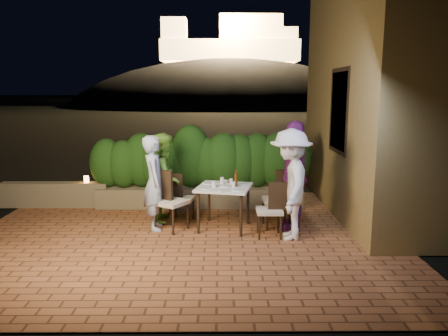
{
  "coord_description": "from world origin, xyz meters",
  "views": [
    {
      "loc": [
        0.63,
        -6.49,
        2.37
      ],
      "look_at": [
        0.69,
        0.91,
        1.05
      ],
      "focal_mm": 35.0,
      "sensor_mm": 36.0,
      "label": 1
    }
  ],
  "objects_px": {
    "diner_purple": "(294,175)",
    "diner_white": "(290,184)",
    "chair_right_back": "(276,198)",
    "beer_bottle": "(236,178)",
    "chair_left_front": "(171,201)",
    "dining_table": "(224,207)",
    "diner_blue": "(154,183)",
    "chair_right_front": "(269,209)",
    "parapet_lamp": "(86,179)",
    "diner_green": "(165,177)",
    "chair_left_back": "(182,198)",
    "bowl": "(225,182)"
  },
  "relations": [
    {
      "from": "dining_table",
      "to": "diner_purple",
      "type": "xyz_separation_m",
      "value": [
        1.2,
        -0.02,
        0.56
      ]
    },
    {
      "from": "diner_white",
      "to": "diner_purple",
      "type": "bearing_deg",
      "value": 169.81
    },
    {
      "from": "diner_green",
      "to": "chair_left_front",
      "type": "bearing_deg",
      "value": -157.53
    },
    {
      "from": "dining_table",
      "to": "diner_purple",
      "type": "distance_m",
      "value": 1.32
    },
    {
      "from": "dining_table",
      "to": "diner_blue",
      "type": "relative_size",
      "value": 0.54
    },
    {
      "from": "chair_right_front",
      "to": "chair_right_back",
      "type": "relative_size",
      "value": 0.89
    },
    {
      "from": "diner_white",
      "to": "dining_table",
      "type": "bearing_deg",
      "value": -110.23
    },
    {
      "from": "parapet_lamp",
      "to": "diner_purple",
      "type": "bearing_deg",
      "value": -20.56
    },
    {
      "from": "diner_blue",
      "to": "chair_left_front",
      "type": "bearing_deg",
      "value": -114.5
    },
    {
      "from": "beer_bottle",
      "to": "chair_left_front",
      "type": "bearing_deg",
      "value": -174.88
    },
    {
      "from": "diner_purple",
      "to": "diner_blue",
      "type": "bearing_deg",
      "value": -87.04
    },
    {
      "from": "parapet_lamp",
      "to": "diner_blue",
      "type": "bearing_deg",
      "value": -42.66
    },
    {
      "from": "chair_left_front",
      "to": "parapet_lamp",
      "type": "relative_size",
      "value": 7.36
    },
    {
      "from": "bowl",
      "to": "chair_right_back",
      "type": "xyz_separation_m",
      "value": [
        0.9,
        -0.22,
        -0.26
      ]
    },
    {
      "from": "parapet_lamp",
      "to": "chair_left_front",
      "type": "bearing_deg",
      "value": -39.34
    },
    {
      "from": "bowl",
      "to": "chair_left_back",
      "type": "relative_size",
      "value": 0.18
    },
    {
      "from": "bowl",
      "to": "diner_white",
      "type": "height_order",
      "value": "diner_white"
    },
    {
      "from": "chair_left_back",
      "to": "diner_blue",
      "type": "xyz_separation_m",
      "value": [
        -0.42,
        -0.44,
        0.37
      ]
    },
    {
      "from": "chair_right_back",
      "to": "chair_left_back",
      "type": "bearing_deg",
      "value": -16.56
    },
    {
      "from": "beer_bottle",
      "to": "chair_left_back",
      "type": "bearing_deg",
      "value": 157.16
    },
    {
      "from": "chair_right_front",
      "to": "chair_left_front",
      "type": "bearing_deg",
      "value": -11.29
    },
    {
      "from": "beer_bottle",
      "to": "chair_right_front",
      "type": "height_order",
      "value": "beer_bottle"
    },
    {
      "from": "chair_left_front",
      "to": "diner_purple",
      "type": "relative_size",
      "value": 0.55
    },
    {
      "from": "chair_right_front",
      "to": "parapet_lamp",
      "type": "relative_size",
      "value": 6.5
    },
    {
      "from": "diner_blue",
      "to": "diner_white",
      "type": "distance_m",
      "value": 2.3
    },
    {
      "from": "chair_right_front",
      "to": "diner_blue",
      "type": "distance_m",
      "value": 2.0
    },
    {
      "from": "diner_purple",
      "to": "chair_left_back",
      "type": "bearing_deg",
      "value": -99.61
    },
    {
      "from": "chair_left_back",
      "to": "dining_table",
      "type": "bearing_deg",
      "value": -18.42
    },
    {
      "from": "diner_green",
      "to": "parapet_lamp",
      "type": "bearing_deg",
      "value": 66.87
    },
    {
      "from": "diner_blue",
      "to": "chair_left_back",
      "type": "bearing_deg",
      "value": -55.04
    },
    {
      "from": "beer_bottle",
      "to": "chair_right_back",
      "type": "relative_size",
      "value": 0.29
    },
    {
      "from": "dining_table",
      "to": "chair_left_back",
      "type": "distance_m",
      "value": 0.88
    },
    {
      "from": "chair_right_front",
      "to": "chair_right_back",
      "type": "bearing_deg",
      "value": -108.72
    },
    {
      "from": "dining_table",
      "to": "bowl",
      "type": "height_order",
      "value": "bowl"
    },
    {
      "from": "diner_purple",
      "to": "parapet_lamp",
      "type": "xyz_separation_m",
      "value": [
        -4.01,
        1.51,
        -0.37
      ]
    },
    {
      "from": "chair_left_back",
      "to": "chair_right_back",
      "type": "bearing_deg",
      "value": -0.93
    },
    {
      "from": "chair_right_front",
      "to": "diner_white",
      "type": "height_order",
      "value": "diner_white"
    },
    {
      "from": "chair_right_back",
      "to": "diner_white",
      "type": "bearing_deg",
      "value": 98.35
    },
    {
      "from": "diner_blue",
      "to": "diner_white",
      "type": "relative_size",
      "value": 0.91
    },
    {
      "from": "diner_purple",
      "to": "diner_white",
      "type": "bearing_deg",
      "value": -12.76
    },
    {
      "from": "beer_bottle",
      "to": "diner_green",
      "type": "bearing_deg",
      "value": 158.46
    },
    {
      "from": "beer_bottle",
      "to": "diner_purple",
      "type": "relative_size",
      "value": 0.16
    },
    {
      "from": "chair_right_back",
      "to": "parapet_lamp",
      "type": "distance_m",
      "value": 3.99
    },
    {
      "from": "chair_right_back",
      "to": "diner_white",
      "type": "xyz_separation_m",
      "value": [
        0.14,
        -0.59,
        0.38
      ]
    },
    {
      "from": "dining_table",
      "to": "chair_right_back",
      "type": "height_order",
      "value": "chair_right_back"
    },
    {
      "from": "chair_left_front",
      "to": "diner_purple",
      "type": "distance_m",
      "value": 2.14
    },
    {
      "from": "chair_left_front",
      "to": "diner_green",
      "type": "relative_size",
      "value": 0.64
    },
    {
      "from": "chair_left_back",
      "to": "parapet_lamp",
      "type": "distance_m",
      "value": 2.32
    },
    {
      "from": "dining_table",
      "to": "parapet_lamp",
      "type": "distance_m",
      "value": 3.19
    },
    {
      "from": "bowl",
      "to": "diner_purple",
      "type": "distance_m",
      "value": 1.24
    }
  ]
}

